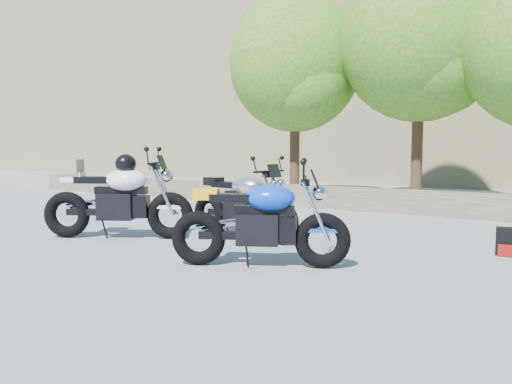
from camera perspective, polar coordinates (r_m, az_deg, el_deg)
ground at (r=6.90m, az=-5.95°, el=-6.75°), size 90.00×90.00×0.00m
stone_wall at (r=11.63m, az=11.27°, el=-0.78°), size 22.00×0.55×0.50m
tree_decid_left at (r=14.24m, az=4.77°, el=14.01°), size 3.67×3.67×5.62m
tree_decid_mid at (r=13.49m, az=18.62°, el=16.03°), size 4.08×4.08×6.24m
silver_bike at (r=7.74m, az=-1.49°, el=-1.50°), size 2.15×0.68×1.08m
white_bike at (r=8.05m, az=-15.59°, el=-0.57°), size 2.16×1.32×1.32m
blue_bike at (r=5.91m, az=0.57°, el=-3.56°), size 1.99×1.10×1.08m
backpack at (r=7.35m, az=26.76°, el=-5.13°), size 0.29×0.26×0.37m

